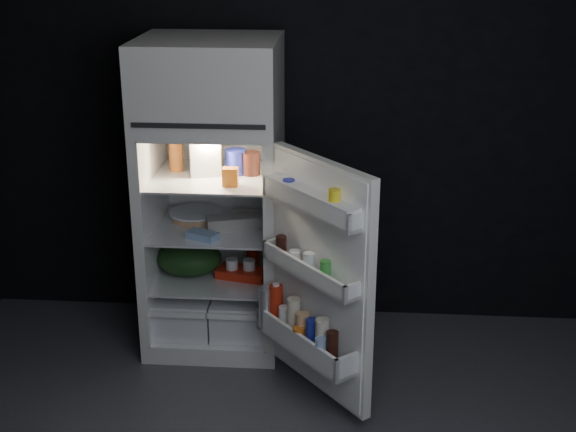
# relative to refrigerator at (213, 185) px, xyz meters

# --- Properties ---
(wall_back) EXTENTS (4.00, 0.00, 2.70)m
(wall_back) POSITION_rel_refrigerator_xyz_m (0.49, 0.38, 0.39)
(wall_back) COLOR black
(wall_back) RESTS_ON ground
(refrigerator) EXTENTS (0.76, 0.71, 1.78)m
(refrigerator) POSITION_rel_refrigerator_xyz_m (0.00, 0.00, 0.00)
(refrigerator) COLOR white
(refrigerator) RESTS_ON ground
(fridge_door) EXTENTS (0.60, 0.68, 1.22)m
(fridge_door) POSITION_rel_refrigerator_xyz_m (0.61, -0.66, -0.27)
(fridge_door) COLOR white
(fridge_door) RESTS_ON ground
(milk_jug) EXTENTS (0.20, 0.20, 0.24)m
(milk_jug) POSITION_rel_refrigerator_xyz_m (-0.04, -0.01, 0.19)
(milk_jug) COLOR white
(milk_jug) RESTS_ON refrigerator
(mayo_jar) EXTENTS (0.12, 0.12, 0.14)m
(mayo_jar) POSITION_rel_refrigerator_xyz_m (0.13, -0.00, 0.14)
(mayo_jar) COLOR navy
(mayo_jar) RESTS_ON refrigerator
(jam_jar) EXTENTS (0.14, 0.14, 0.13)m
(jam_jar) POSITION_rel_refrigerator_xyz_m (0.22, -0.00, 0.14)
(jam_jar) COLOR black
(jam_jar) RESTS_ON refrigerator
(amber_bottle) EXTENTS (0.10, 0.10, 0.22)m
(amber_bottle) POSITION_rel_refrigerator_xyz_m (-0.21, 0.03, 0.18)
(amber_bottle) COLOR #AA551B
(amber_bottle) RESTS_ON refrigerator
(small_carton) EXTENTS (0.08, 0.06, 0.10)m
(small_carton) POSITION_rel_refrigerator_xyz_m (0.13, -0.22, 0.12)
(small_carton) COLOR #C76117
(small_carton) RESTS_ON refrigerator
(egg_carton) EXTENTS (0.35, 0.21, 0.07)m
(egg_carton) POSITION_rel_refrigerator_xyz_m (0.13, -0.06, -0.19)
(egg_carton) COLOR gray
(egg_carton) RESTS_ON refrigerator
(pie) EXTENTS (0.32, 0.32, 0.04)m
(pie) POSITION_rel_refrigerator_xyz_m (-0.12, 0.05, -0.21)
(pie) COLOR tan
(pie) RESTS_ON refrigerator
(flat_package) EXTENTS (0.19, 0.15, 0.04)m
(flat_package) POSITION_rel_refrigerator_xyz_m (-0.02, -0.25, -0.21)
(flat_package) COLOR #7C9AC0
(flat_package) RESTS_ON refrigerator
(wrapped_pkg) EXTENTS (0.16, 0.15, 0.05)m
(wrapped_pkg) POSITION_rel_refrigerator_xyz_m (0.17, 0.06, -0.20)
(wrapped_pkg) COLOR beige
(wrapped_pkg) RESTS_ON refrigerator
(produce_bag) EXTENTS (0.48, 0.45, 0.20)m
(produce_bag) POSITION_rel_refrigerator_xyz_m (-0.15, -0.05, -0.43)
(produce_bag) COLOR #193815
(produce_bag) RESTS_ON refrigerator
(yogurt_tray) EXTENTS (0.31, 0.21, 0.05)m
(yogurt_tray) POSITION_rel_refrigerator_xyz_m (0.17, -0.08, -0.50)
(yogurt_tray) COLOR red
(yogurt_tray) RESTS_ON refrigerator
(small_can_red) EXTENTS (0.08, 0.08, 0.09)m
(small_can_red) POSITION_rel_refrigerator_xyz_m (0.20, 0.14, -0.48)
(small_can_red) COLOR red
(small_can_red) RESTS_ON refrigerator
(small_can_silver) EXTENTS (0.09, 0.09, 0.09)m
(small_can_silver) POSITION_rel_refrigerator_xyz_m (0.28, 0.08, -0.48)
(small_can_silver) COLOR silver
(small_can_silver) RESTS_ON refrigerator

